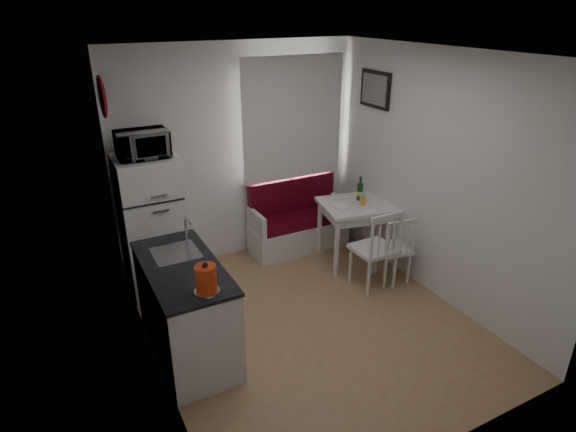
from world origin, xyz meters
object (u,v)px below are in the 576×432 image
(fridge, at_px, (152,225))
(kettle, at_px, (206,279))
(bench, at_px, (297,226))
(wine_bottle, at_px, (360,188))
(kitchen_counter, at_px, (186,308))
(chair_left, at_px, (380,242))
(dining_table, at_px, (363,209))
(microwave, at_px, (142,144))
(chair_right, at_px, (397,243))

(fridge, distance_m, kettle, 1.80)
(bench, distance_m, wine_bottle, 0.99)
(kitchen_counter, xyz_separation_m, fridge, (0.02, 1.24, 0.31))
(wine_bottle, bearing_deg, bench, 135.68)
(chair_left, xyz_separation_m, wine_bottle, (0.26, 0.77, 0.32))
(dining_table, distance_m, kettle, 2.72)
(microwave, bearing_deg, kettle, -89.01)
(chair_left, xyz_separation_m, chair_right, (0.26, 0.01, -0.09))
(dining_table, bearing_deg, microwave, 179.90)
(chair_left, distance_m, microwave, 2.69)
(chair_left, bearing_deg, chair_right, 2.66)
(kettle, bearing_deg, kitchen_counter, 95.28)
(chair_left, height_order, wine_bottle, wine_bottle)
(fridge, bearing_deg, microwave, -90.00)
(bench, xyz_separation_m, chair_right, (0.56, -1.30, 0.20))
(microwave, bearing_deg, dining_table, -11.42)
(chair_right, height_order, fridge, fridge)
(dining_table, distance_m, chair_right, 0.68)
(bench, bearing_deg, kettle, -134.21)
(microwave, bearing_deg, chair_right, -25.19)
(chair_right, relative_size, kettle, 1.63)
(bench, distance_m, microwave, 2.32)
(kitchen_counter, height_order, wine_bottle, kitchen_counter)
(chair_right, distance_m, fridge, 2.72)
(fridge, bearing_deg, dining_table, -12.55)
(kitchen_counter, bearing_deg, fridge, 89.10)
(microwave, relative_size, wine_bottle, 1.70)
(chair_right, distance_m, microwave, 2.93)
(dining_table, distance_m, wine_bottle, 0.25)
(chair_left, relative_size, microwave, 1.01)
(kitchen_counter, distance_m, bench, 2.33)
(chair_right, height_order, kettle, kettle)
(kettle, bearing_deg, dining_table, 27.43)
(chair_right, height_order, wine_bottle, wine_bottle)
(chair_left, distance_m, kettle, 2.26)
(kettle, relative_size, wine_bottle, 0.90)
(microwave, bearing_deg, bench, 4.88)
(chair_left, bearing_deg, kitchen_counter, -179.50)
(kitchen_counter, distance_m, wine_bottle, 2.62)
(chair_left, bearing_deg, fridge, 150.45)
(wine_bottle, bearing_deg, dining_table, -95.32)
(dining_table, height_order, chair_left, chair_left)
(kitchen_counter, bearing_deg, chair_right, 1.20)
(wine_bottle, bearing_deg, chair_right, -90.00)
(microwave, height_order, kettle, microwave)
(chair_left, xyz_separation_m, fridge, (-2.17, 1.21, 0.18))
(fridge, bearing_deg, kettle, -89.03)
(dining_table, height_order, microwave, microwave)
(kitchen_counter, relative_size, microwave, 2.62)
(kettle, xyz_separation_m, wine_bottle, (2.40, 1.34, -0.12))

